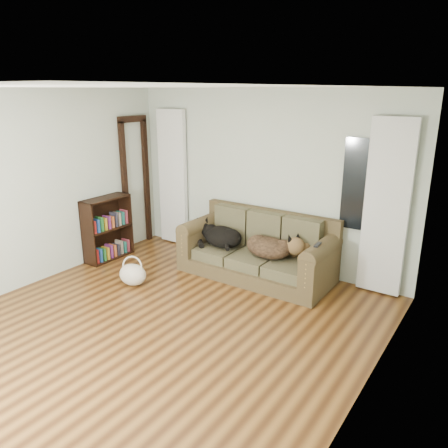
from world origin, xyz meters
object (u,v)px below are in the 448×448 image
Objects in this scene: sofa at (256,246)px; bookshelf at (107,228)px; dog_black_lab at (220,237)px; tote_bag at (133,274)px; dog_shepherd at (271,247)px.

bookshelf is (-2.28, -0.70, 0.05)m from sofa.
dog_black_lab is 1.38m from tote_bag.
dog_black_lab is 1.80m from bookshelf.
dog_shepherd is 2.63m from bookshelf.
sofa reaches higher than dog_black_lab.
dog_black_lab is 0.70× the size of bookshelf.
dog_black_lab is at bearing 8.96° from dog_shepherd.
sofa is at bearing 44.05° from tote_bag.
dog_black_lab is at bearing -178.65° from sofa.
sofa is 1.76m from tote_bag.
bookshelf reaches higher than dog_black_lab.
dog_black_lab is 1.71× the size of tote_bag.
tote_bag is at bearing -99.14° from dog_black_lab.
sofa is 3.10× the size of dog_shepherd.
sofa is 3.11× the size of dog_black_lab.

